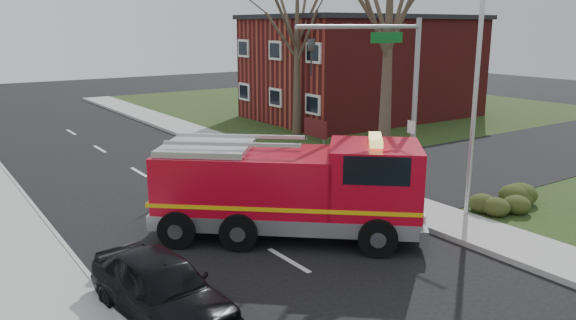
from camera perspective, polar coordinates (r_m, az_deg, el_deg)
ground at (r=16.27m, az=0.05°, el=-10.18°), size 120.00×120.00×0.00m
sidewalk_right at (r=20.19m, az=14.75°, el=-5.63°), size 2.40×80.00×0.15m
cross_street_right at (r=35.49m, az=27.11°, el=1.52°), size 30.00×8.00×0.15m
brick_building at (r=40.97m, az=7.69°, el=9.35°), size 15.40×10.40×7.25m
health_center_sign at (r=31.70m, az=2.80°, el=3.21°), size 0.12×2.00×1.40m
hedge_corner at (r=21.63m, az=21.71°, el=-3.47°), size 2.80×2.00×0.90m
bare_tree_near at (r=25.64m, az=10.29°, el=15.25°), size 6.00×6.00×12.00m
bare_tree_far at (r=33.50m, az=0.94°, el=13.42°), size 5.25×5.25×10.50m
traffic_signal_mast at (r=19.49m, az=10.28°, el=7.91°), size 5.29×0.18×6.80m
streetlight_pole at (r=19.65m, az=18.45°, el=7.02°), size 1.48×0.16×8.40m
fire_engine at (r=17.59m, az=0.32°, el=-3.18°), size 7.96×7.43×3.28m
parked_car_maroon at (r=13.35m, az=-12.73°, el=-12.47°), size 2.34×4.67×1.53m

